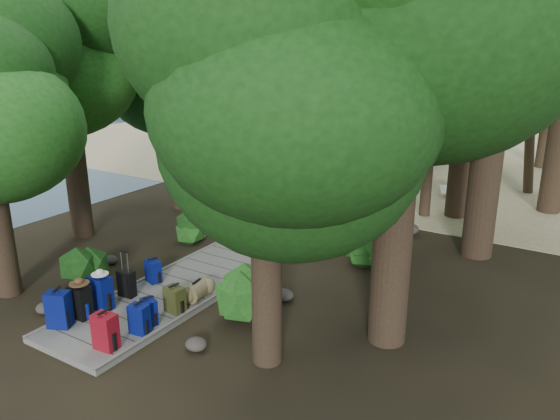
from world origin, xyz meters
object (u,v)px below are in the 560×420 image
Objects in this scene: backpack_right_a at (105,330)px; backpack_right_c at (149,310)px; sun_lounger at (449,187)px; suitcase_on_boardwalk at (127,283)px; backpack_left_d at (153,270)px; duffel_right_khaki at (197,290)px; backpack_left_c at (101,291)px; backpack_right_d at (175,298)px; lone_suitcase_on_sand at (368,184)px; kayak at (318,170)px; backpack_left_a at (59,308)px; backpack_right_b at (139,318)px; backpack_left_b at (80,300)px.

backpack_right_c is (0.02, 1.05, -0.09)m from backpack_right_a.
backpack_right_a reaches higher than sun_lounger.
suitcase_on_boardwalk is at bearing 177.78° from backpack_right_c.
duffel_right_khaki is (1.40, -0.14, -0.09)m from backpack_left_d.
backpack_right_c is (1.31, -1.43, 0.00)m from backpack_left_d.
backpack_left_d is 0.99× the size of backpack_right_c.
backpack_left_c reaches higher than suitcase_on_boardwalk.
backpack_right_d is 10.54m from lone_suitcase_on_sand.
backpack_right_c is at bearing -101.72° from duffel_right_khaki.
lone_suitcase_on_sand is at bearing 80.70° from suitcase_on_boardwalk.
backpack_left_c is 12.94m from kayak.
backpack_left_a is 1.38× the size of suitcase_on_boardwalk.
backpack_right_a is at bearing -26.96° from backpack_left_a.
backpack_right_b is 0.18× the size of kayak.
backpack_right_b is 1.07× the size of backpack_right_d.
sun_lounger reaches higher than duffel_right_khaki.
lone_suitcase_on_sand is at bearing 60.11° from backpack_left_a.
sun_lounger reaches higher than kayak.
suitcase_on_boardwalk is (-1.35, -0.03, -0.01)m from backpack_right_d.
suitcase_on_boardwalk is (-1.37, 0.95, -0.03)m from backpack_right_b.
backpack_right_a is 1.28× the size of duffel_right_khaki.
suitcase_on_boardwalk is 0.33× the size of sun_lounger.
backpack_right_a reaches higher than backpack_right_b.
backpack_left_a is at bearing -121.00° from backpack_right_c.
backpack_left_c is (0.12, 0.92, -0.01)m from backpack_left_a.
lone_suitcase_on_sand is (1.12, 12.15, -0.17)m from backpack_left_a.
backpack_left_a is 1.61m from backpack_right_b.
lone_suitcase_on_sand is at bearing -39.77° from kayak.
backpack_right_d is 0.17× the size of kayak.
backpack_right_c is (-0.10, 0.36, -0.03)m from backpack_right_b.
backpack_left_b is 1.44m from backpack_right_b.
backpack_left_b is 1.28× the size of duffel_right_khaki.
backpack_left_c reaches higher than lone_suitcase_on_sand.
kayak is at bearing 100.36° from backpack_left_c.
backpack_left_c is at bearing 160.53° from backpack_right_b.
backpack_left_a is 13.84m from kayak.
backpack_right_d is at bearing -98.39° from duffel_right_khaki.
backpack_left_b is at bearing -69.33° from backpack_left_d.
backpack_left_c reaches higher than backpack_left_d.
backpack_left_d is 0.85× the size of lone_suitcase_on_sand.
backpack_left_c is 1.52m from backpack_left_d.
sun_lounger is (3.60, 11.07, -0.10)m from backpack_left_d.
lone_suitcase_on_sand reaches higher than kayak.
backpack_right_a is 2.07m from suitcase_on_boardwalk.
backpack_right_c is at bearing -90.86° from backpack_right_d.
suitcase_on_boardwalk is at bearing 123.13° from backpack_right_a.
backpack_right_c is 11.16m from lone_suitcase_on_sand.
kayak is at bearing 94.88° from suitcase_on_boardwalk.
backpack_left_d is 0.97× the size of suitcase_on_boardwalk.
backpack_right_d is 0.89× the size of lone_suitcase_on_sand.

